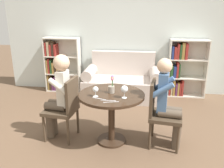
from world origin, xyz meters
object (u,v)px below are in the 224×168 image
Objects in this scene: person_left at (59,94)px; flower_vase at (112,87)px; couch at (122,83)px; wine_glass_right at (124,89)px; bookshelf_right at (182,69)px; chair_right at (160,111)px; bookshelf_left at (59,66)px; person_right at (168,102)px; chair_left at (65,106)px; wine_glass_left at (96,90)px.

person_left reaches higher than flower_vase.
couch is 1.95m from wine_glass_right.
bookshelf_right reaches higher than couch.
bookshelf_left is at bearing 54.55° from chair_right.
flower_vase is at bearing 137.53° from wine_glass_right.
wine_glass_right is (-0.57, -0.13, 0.19)m from person_right.
person_left reaches higher than wine_glass_right.
person_right reaches higher than bookshelf_right.
chair_left is at bearing 98.56° from chair_right.
chair_right is 0.74× the size of person_right.
bookshelf_right is 2.06m from person_right.
flower_vase is (1.42, -1.96, 0.24)m from bookshelf_left.
flower_vase is (0.74, 0.01, 0.13)m from person_left.
person_left is (-0.09, 0.02, 0.18)m from chair_left.
bookshelf_left is 1.00× the size of bookshelf_right.
wine_glass_left is (0.47, -0.14, 0.32)m from chair_left.
bookshelf_left reaches higher than wine_glass_right.
chair_left is at bearing -133.51° from bookshelf_right.
couch is at bearing 95.51° from wine_glass_right.
chair_left is (-1.89, -1.99, -0.09)m from bookshelf_right.
bookshelf_right is 4.88× the size of flower_vase.
bookshelf_left is 1.32× the size of chair_right.
chair_left is 0.91m from wine_glass_right.
wine_glass_left is 0.83× the size of wine_glass_right.
flower_vase is (0.19, 0.17, -0.01)m from wine_glass_left.
chair_left is 1.31m from chair_right.
wine_glass_left is 0.25m from flower_vase.
chair_left is 5.47× the size of wine_glass_right.
person_left is at bearing 170.40° from wine_glass_right.
chair_left is at bearing -110.82° from couch.
chair_right is at bearing -1.67° from flower_vase.
chair_right is at bearing 84.75° from person_right.
person_left is at bearing -70.94° from bookshelf_left.
wine_glass_right is (1.60, -2.13, 0.27)m from bookshelf_left.
flower_vase is at bearing 96.47° from chair_right.
person_left is 0.59m from wine_glass_left.
bookshelf_left reaches higher than chair_right.
person_left is 8.98× the size of wine_glass_left.
person_left reaches higher than bookshelf_right.
person_right is at bearing -66.74° from couch.
chair_left is (-0.66, -1.73, 0.18)m from couch.
person_left is 7.45× the size of wine_glass_right.
couch is at bearing 84.17° from wine_glass_left.
person_right is 0.77m from flower_vase.
wine_glass_right is at bearing -42.47° from flower_vase.
bookshelf_right is at bearing 141.58° from person_left.
couch is at bearing 163.14° from person_left.
wine_glass_right is 0.67× the size of flower_vase.
flower_vase reaches higher than couch.
couch is 1.90m from person_left.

